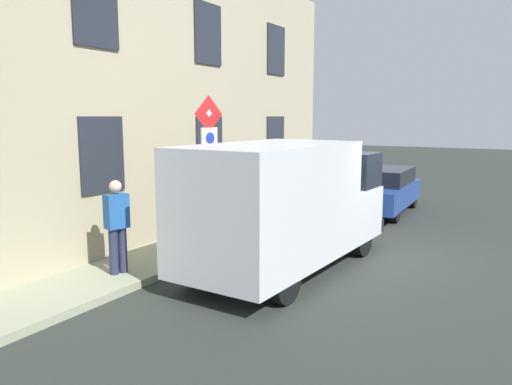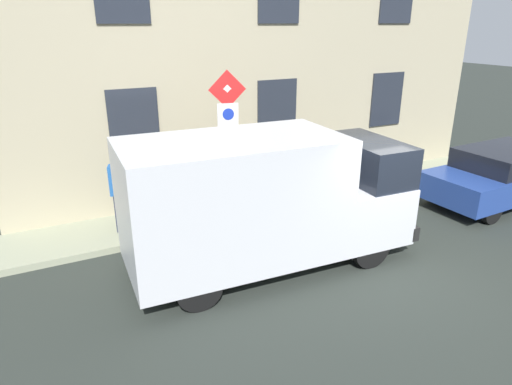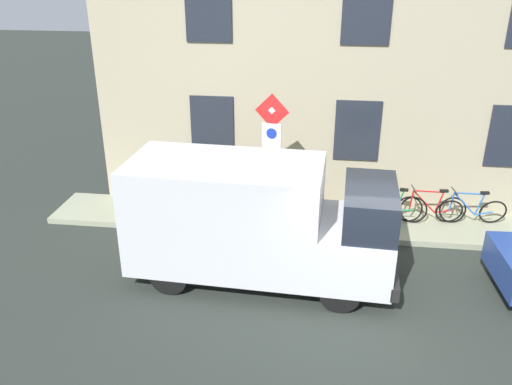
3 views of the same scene
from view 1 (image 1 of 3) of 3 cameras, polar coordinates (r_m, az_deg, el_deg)
name	(u,v)px [view 1 (image 1 of 3)]	position (r m, az deg, el deg)	size (l,w,h in m)	color
ground_plane	(373,253)	(11.40, 13.22, -6.72)	(80.00, 80.00, 0.00)	#292E2A
sidewalk_slab	(236,231)	(12.87, -2.35, -4.40)	(1.62, 15.15, 0.14)	gray
building_facade	(197,96)	(13.21, -6.75, 10.88)	(0.75, 13.15, 7.00)	tan
sign_post_stacked	(209,150)	(10.60, -5.45, 4.81)	(0.19, 0.55, 3.17)	#474C47
delivery_van	(286,203)	(9.62, 3.46, -1.21)	(2.25, 5.42, 2.50)	silver
parked_hatchback	(381,189)	(16.07, 14.08, 0.39)	(1.93, 4.08, 1.38)	navy
bicycle_blue	(278,198)	(15.32, 2.55, -0.60)	(0.46, 1.72, 0.89)	black
bicycle_red	(263,202)	(14.50, 0.80, -1.13)	(0.46, 1.71, 0.89)	black
bicycle_green	(246,207)	(13.70, -1.16, -1.71)	(0.48, 1.72, 0.89)	black
pedestrian	(117,223)	(9.36, -15.64, -3.44)	(0.37, 0.46, 1.72)	#262B47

